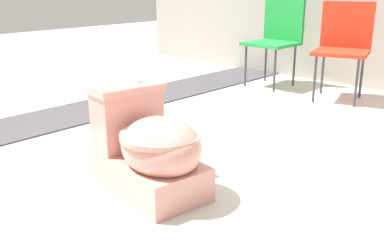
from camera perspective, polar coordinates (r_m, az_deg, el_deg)
ground_plane at (r=2.53m, az=-5.05°, el=-6.33°), size 14.00×14.00×0.00m
gravel_strip at (r=3.75m, az=-11.99°, el=1.44°), size 0.56×8.00×0.01m
toilet at (r=2.22m, az=-5.32°, el=-3.66°), size 0.68×0.46×0.52m
folding_chair_left at (r=4.55m, az=10.78°, el=10.78°), size 0.44×0.44×0.83m
folding_chair_middle at (r=4.17m, az=18.73°, el=9.59°), size 0.55×0.55×0.83m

